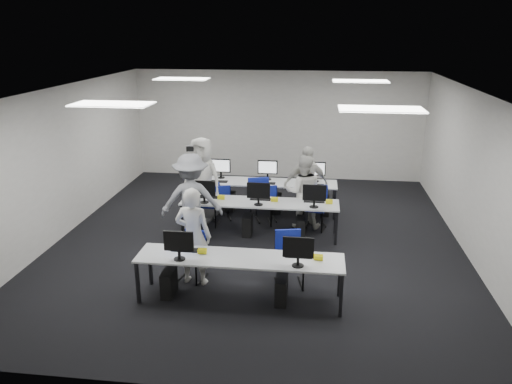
# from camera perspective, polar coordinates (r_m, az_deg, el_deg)

# --- Properties ---
(room) EXTENTS (9.00, 9.02, 3.00)m
(room) POSITION_cam_1_polar(r_m,az_deg,el_deg) (9.69, 0.28, 2.78)
(room) COLOR black
(room) RESTS_ON ground
(ceiling_panels) EXTENTS (5.20, 4.60, 0.02)m
(ceiling_panels) POSITION_cam_1_polar(r_m,az_deg,el_deg) (9.41, 0.29, 11.53)
(ceiling_panels) COLOR white
(ceiling_panels) RESTS_ON room
(desk_front) EXTENTS (3.20, 0.70, 0.73)m
(desk_front) POSITION_cam_1_polar(r_m,az_deg,el_deg) (7.75, -1.87, -7.81)
(desk_front) COLOR silver
(desk_front) RESTS_ON ground
(desk_mid) EXTENTS (3.20, 0.70, 0.73)m
(desk_mid) POSITION_cam_1_polar(r_m,az_deg,el_deg) (10.13, 0.41, -1.39)
(desk_mid) COLOR silver
(desk_mid) RESTS_ON ground
(desk_back) EXTENTS (3.20, 0.70, 0.73)m
(desk_back) POSITION_cam_1_polar(r_m,az_deg,el_deg) (11.45, 1.23, 0.94)
(desk_back) COLOR silver
(desk_back) RESTS_ON ground
(equipment_front) EXTENTS (2.51, 0.41, 1.19)m
(equipment_front) POSITION_cam_1_polar(r_m,az_deg,el_deg) (7.91, -3.26, -9.88)
(equipment_front) COLOR #0B2599
(equipment_front) RESTS_ON desk_front
(equipment_mid) EXTENTS (2.91, 0.41, 1.19)m
(equipment_mid) POSITION_cam_1_polar(r_m,az_deg,el_deg) (10.25, -0.67, -3.08)
(equipment_mid) COLOR white
(equipment_mid) RESTS_ON desk_mid
(equipment_back) EXTENTS (2.91, 0.41, 1.19)m
(equipment_back) POSITION_cam_1_polar(r_m,az_deg,el_deg) (11.55, 2.17, -0.60)
(equipment_back) COLOR white
(equipment_back) RESTS_ON desk_back
(chair_0) EXTENTS (0.50, 0.52, 0.83)m
(chair_0) POSITION_cam_1_polar(r_m,az_deg,el_deg) (8.64, -7.31, -8.18)
(chair_0) COLOR navy
(chair_0) RESTS_ON ground
(chair_1) EXTENTS (0.54, 0.57, 0.91)m
(chair_1) POSITION_cam_1_polar(r_m,az_deg,el_deg) (8.37, 3.77, -8.75)
(chair_1) COLOR navy
(chair_1) RESTS_ON ground
(chair_2) EXTENTS (0.45, 0.49, 0.90)m
(chair_2) POSITION_cam_1_polar(r_m,az_deg,el_deg) (10.91, -5.43, -2.23)
(chair_2) COLOR navy
(chair_2) RESTS_ON ground
(chair_3) EXTENTS (0.59, 0.62, 0.98)m
(chair_3) POSITION_cam_1_polar(r_m,az_deg,el_deg) (10.89, 0.41, -2.04)
(chair_3) COLOR navy
(chair_3) RESTS_ON ground
(chair_4) EXTENTS (0.52, 0.55, 0.89)m
(chair_4) POSITION_cam_1_polar(r_m,az_deg,el_deg) (10.71, 6.79, -2.71)
(chair_4) COLOR navy
(chair_4) RESTS_ON ground
(chair_5) EXTENTS (0.52, 0.54, 0.82)m
(chair_5) POSITION_cam_1_polar(r_m,az_deg,el_deg) (11.18, -3.99, -1.81)
(chair_5) COLOR navy
(chair_5) RESTS_ON ground
(chair_6) EXTENTS (0.53, 0.56, 0.85)m
(chair_6) POSITION_cam_1_polar(r_m,az_deg,el_deg) (11.09, 1.17, -1.90)
(chair_6) COLOR navy
(chair_6) RESTS_ON ground
(chair_7) EXTENTS (0.56, 0.59, 0.95)m
(chair_7) POSITION_cam_1_polar(r_m,az_deg,el_deg) (10.92, 6.68, -2.17)
(chair_7) COLOR navy
(chair_7) RESTS_ON ground
(handbag) EXTENTS (0.35, 0.27, 0.25)m
(handbag) POSITION_cam_1_polar(r_m,az_deg,el_deg) (10.36, -7.56, -0.09)
(handbag) COLOR #A77D56
(handbag) RESTS_ON desk_mid
(student_0) EXTENTS (0.65, 0.46, 1.67)m
(student_0) POSITION_cam_1_polar(r_m,az_deg,el_deg) (8.27, -7.17, -5.04)
(student_0) COLOR beige
(student_0) RESTS_ON ground
(student_1) EXTENTS (0.80, 0.64, 1.59)m
(student_1) POSITION_cam_1_polar(r_m,az_deg,el_deg) (10.57, 5.42, 0.02)
(student_1) COLOR beige
(student_1) RESTS_ON ground
(student_2) EXTENTS (1.02, 0.79, 1.86)m
(student_2) POSITION_cam_1_polar(r_m,az_deg,el_deg) (11.01, -6.20, 1.47)
(student_2) COLOR beige
(student_2) RESTS_ON ground
(student_3) EXTENTS (1.09, 0.76, 1.71)m
(student_3) POSITION_cam_1_polar(r_m,az_deg,el_deg) (10.82, 5.71, 0.79)
(student_3) COLOR beige
(student_3) RESTS_ON ground
(photographer) EXTENTS (1.29, 0.89, 1.84)m
(photographer) POSITION_cam_1_polar(r_m,az_deg,el_deg) (9.72, -7.38, -0.92)
(photographer) COLOR gray
(photographer) RESTS_ON ground
(dslr_camera) EXTENTS (0.17, 0.20, 0.10)m
(dslr_camera) POSITION_cam_1_polar(r_m,az_deg,el_deg) (9.62, -7.55, 4.96)
(dslr_camera) COLOR black
(dslr_camera) RESTS_ON photographer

